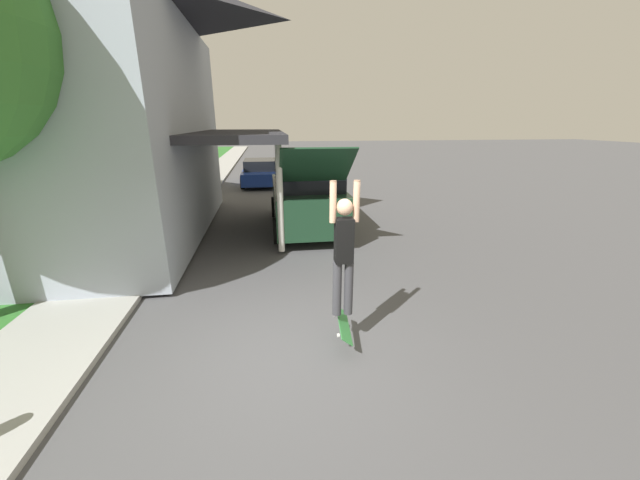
{
  "coord_description": "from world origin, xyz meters",
  "views": [
    {
      "loc": [
        -0.18,
        -4.43,
        3.25
      ],
      "look_at": [
        0.72,
        1.74,
        1.17
      ],
      "focal_mm": 20.0,
      "sensor_mm": 36.0,
      "label": 1
    }
  ],
  "objects_px": {
    "suv_parked": "(306,194)",
    "skateboarder": "(344,249)",
    "car_down_street": "(260,172)",
    "skateboard": "(344,325)"
  },
  "relations": [
    {
      "from": "suv_parked",
      "to": "car_down_street",
      "type": "height_order",
      "value": "suv_parked"
    },
    {
      "from": "skateboarder",
      "to": "car_down_street",
      "type": "bearing_deg",
      "value": 95.39
    },
    {
      "from": "suv_parked",
      "to": "car_down_street",
      "type": "bearing_deg",
      "value": 100.44
    },
    {
      "from": "skateboarder",
      "to": "skateboard",
      "type": "bearing_deg",
      "value": -55.06
    },
    {
      "from": "car_down_street",
      "to": "skateboard",
      "type": "xyz_separation_m",
      "value": [
        1.44,
        -15.07,
        -0.3
      ]
    },
    {
      "from": "suv_parked",
      "to": "skateboarder",
      "type": "bearing_deg",
      "value": -91.39
    },
    {
      "from": "suv_parked",
      "to": "skateboarder",
      "type": "distance_m",
      "value": 6.5
    },
    {
      "from": "suv_parked",
      "to": "skateboarder",
      "type": "xyz_separation_m",
      "value": [
        -0.16,
        -6.48,
        0.48
      ]
    },
    {
      "from": "skateboard",
      "to": "suv_parked",
      "type": "bearing_deg",
      "value": 88.78
    },
    {
      "from": "car_down_street",
      "to": "skateboarder",
      "type": "xyz_separation_m",
      "value": [
        1.42,
        -15.04,
        0.91
      ]
    }
  ]
}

